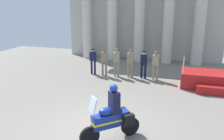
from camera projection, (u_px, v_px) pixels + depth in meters
The scene contains 10 objects.
ground_plane at pixel (100, 131), 8.07m from camera, with size 28.00×28.00×0.00m, color gray.
colonnade_backdrop at pixel (141, 10), 17.71m from camera, with size 12.42×1.65×7.31m.
reviewing_stand at pixel (215, 81), 12.13m from camera, with size 3.42×2.14×1.73m.
officer_in_row_0 at pixel (93, 59), 14.48m from camera, with size 0.40×0.25×1.64m.
officer_in_row_1 at pixel (104, 60), 14.17m from camera, with size 0.40×0.25×1.70m.
officer_in_row_2 at pixel (116, 60), 14.05m from camera, with size 0.40×0.25×1.70m.
officer_in_row_3 at pixel (130, 61), 13.85m from camera, with size 0.40×0.25×1.71m.
officer_in_row_4 at pixel (144, 62), 13.65m from camera, with size 0.40×0.25×1.65m.
officer_in_row_5 at pixel (156, 63), 13.35m from camera, with size 0.40×0.25×1.69m.
motorcycle_with_rider at pixel (113, 117), 7.34m from camera, with size 1.61×1.52×1.90m.
Camera 1 is at (2.52, -6.76, 4.21)m, focal length 37.10 mm.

